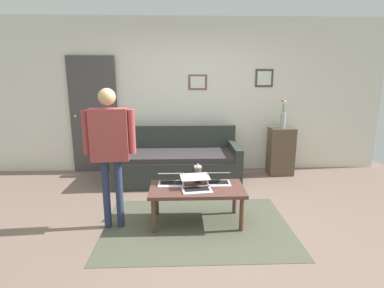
# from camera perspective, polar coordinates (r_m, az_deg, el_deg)

# --- Properties ---
(ground_plane) EXTENTS (7.68, 7.68, 0.00)m
(ground_plane) POSITION_cam_1_polar(r_m,az_deg,el_deg) (3.72, 0.15, -14.89)
(ground_plane) COLOR #786155
(area_rug) EXTENTS (2.16, 1.51, 0.01)m
(area_rug) POSITION_cam_1_polar(r_m,az_deg,el_deg) (3.68, 0.98, -15.15)
(area_rug) COLOR #4E4F3F
(area_rug) RESTS_ON ground_plane
(back_wall) EXTENTS (7.04, 0.11, 2.70)m
(back_wall) POSITION_cam_1_polar(r_m,az_deg,el_deg) (5.50, -0.75, 8.95)
(back_wall) COLOR silver
(back_wall) RESTS_ON ground_plane
(interior_door) EXTENTS (0.82, 0.09, 2.05)m
(interior_door) POSITION_cam_1_polar(r_m,az_deg,el_deg) (5.65, -17.97, 5.12)
(interior_door) COLOR #454040
(interior_door) RESTS_ON ground_plane
(couch) EXTENTS (2.00, 0.89, 0.88)m
(couch) POSITION_cam_1_polar(r_m,az_deg,el_deg) (5.04, -2.76, -3.52)
(couch) COLOR #2D332E
(couch) RESTS_ON ground_plane
(coffee_table) EXTENTS (1.10, 0.57, 0.44)m
(coffee_table) POSITION_cam_1_polar(r_m,az_deg,el_deg) (3.60, 0.92, -8.94)
(coffee_table) COLOR brown
(coffee_table) RESTS_ON ground_plane
(laptop_left) EXTENTS (0.38, 0.39, 0.13)m
(laptop_left) POSITION_cam_1_polar(r_m,az_deg,el_deg) (3.52, 0.79, -7.78)
(laptop_left) COLOR silver
(laptop_left) RESTS_ON coffee_table
(laptop_center) EXTENTS (0.28, 0.30, 0.15)m
(laptop_center) POSITION_cam_1_polar(r_m,az_deg,el_deg) (3.72, 5.00, -6.68)
(laptop_center) COLOR silver
(laptop_center) RESTS_ON coffee_table
(laptop_right) EXTENTS (0.31, 0.29, 0.15)m
(laptop_right) POSITION_cam_1_polar(r_m,az_deg,el_deg) (3.70, -3.93, -6.80)
(laptop_right) COLOR silver
(laptop_right) RESTS_ON coffee_table
(french_press) EXTENTS (0.11, 0.09, 0.23)m
(french_press) POSITION_cam_1_polar(r_m,az_deg,el_deg) (3.73, 1.08, -5.63)
(french_press) COLOR #4C3323
(french_press) RESTS_ON coffee_table
(side_shelf) EXTENTS (0.42, 0.32, 0.83)m
(side_shelf) POSITION_cam_1_polar(r_m,az_deg,el_deg) (5.55, 16.35, -1.31)
(side_shelf) COLOR brown
(side_shelf) RESTS_ON ground_plane
(flower_vase) EXTENTS (0.09, 0.11, 0.50)m
(flower_vase) POSITION_cam_1_polar(r_m,az_deg,el_deg) (5.44, 16.73, 4.91)
(flower_vase) COLOR #97A1A6
(flower_vase) RESTS_ON side_shelf
(person_standing) EXTENTS (0.57, 0.21, 1.60)m
(person_standing) POSITION_cam_1_polar(r_m,az_deg,el_deg) (3.43, -15.24, 0.51)
(person_standing) COLOR #27304C
(person_standing) RESTS_ON ground_plane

